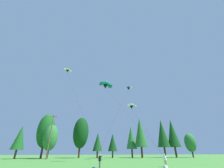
# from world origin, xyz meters

# --- Properties ---
(treeline_tree_b) EXTENTS (3.74, 3.74, 9.73)m
(treeline_tree_b) POSITION_xyz_m (-27.20, 56.30, 6.09)
(treeline_tree_b) COLOR #472D19
(treeline_tree_b) RESTS_ON ground_plane
(treeline_tree_c) EXTENTS (5.66, 5.66, 14.28)m
(treeline_tree_c) POSITION_xyz_m (-20.23, 58.24, 8.65)
(treeline_tree_c) COLOR #472D19
(treeline_tree_c) RESTS_ON ground_plane
(treeline_tree_d) EXTENTS (4.55, 4.55, 10.17)m
(treeline_tree_d) POSITION_xyz_m (-17.71, 55.51, 6.16)
(treeline_tree_d) COLOR #472D19
(treeline_tree_d) RESTS_ON ground_plane
(treeline_tree_e) EXTENTS (5.50, 5.50, 13.69)m
(treeline_tree_e) POSITION_xyz_m (-8.26, 59.18, 8.29)
(treeline_tree_e) COLOR #472D19
(treeline_tree_e) RESTS_ON ground_plane
(treeline_tree_f) EXTENTS (3.43, 3.43, 8.31)m
(treeline_tree_f) POSITION_xyz_m (-1.97, 59.18, 5.20)
(treeline_tree_f) COLOR #472D19
(treeline_tree_f) RESTS_ON ground_plane
(treeline_tree_g) EXTENTS (3.39, 3.39, 8.13)m
(treeline_tree_g) POSITION_xyz_m (3.62, 59.62, 5.09)
(treeline_tree_g) COLOR #472D19
(treeline_tree_g) RESTS_ON ground_plane
(treeline_tree_h) EXTENTS (4.05, 4.05, 11.14)m
(treeline_tree_h) POSITION_xyz_m (10.94, 59.65, 6.98)
(treeline_tree_h) COLOR #472D19
(treeline_tree_h) RESTS_ON ground_plane
(treeline_tree_i) EXTENTS (4.61, 4.61, 13.68)m
(treeline_tree_i) POSITION_xyz_m (13.48, 56.27, 8.57)
(treeline_tree_i) COLOR #472D19
(treeline_tree_i) RESTS_ON ground_plane
(treeline_tree_j) EXTENTS (4.59, 4.59, 13.60)m
(treeline_tree_j) POSITION_xyz_m (23.02, 57.73, 8.52)
(treeline_tree_j) COLOR #472D19
(treeline_tree_j) RESTS_ON ground_plane
(treeline_tree_k) EXTENTS (4.63, 4.63, 13.78)m
(treeline_tree_k) POSITION_xyz_m (27.12, 57.31, 8.63)
(treeline_tree_k) COLOR #472D19
(treeline_tree_k) RESTS_ON ground_plane
(treeline_tree_l) EXTENTS (4.10, 4.10, 8.52)m
(treeline_tree_l) POSITION_xyz_m (33.58, 56.77, 5.15)
(treeline_tree_l) COLOR #472D19
(treeline_tree_l) RESTS_ON ground_plane
(utility_pole) EXTENTS (2.20, 0.26, 12.34)m
(utility_pole) POSITION_xyz_m (-16.61, 49.86, 6.44)
(utility_pole) COLOR brown
(utility_pole) RESTS_ON ground_plane
(kite_flyer_near) EXTENTS (0.73, 0.75, 1.69)m
(kite_flyer_near) POSITION_xyz_m (-4.08, 25.47, 1.00)
(kite_flyer_near) COLOR #4C4C51
(kite_flyer_near) RESTS_ON ground_plane
(kite_flyer_mid) EXTENTS (0.68, 0.70, 1.69)m
(kite_flyer_mid) POSITION_xyz_m (5.36, 25.45, 1.00)
(kite_flyer_mid) COLOR gray
(kite_flyer_mid) RESTS_ON ground_plane
(parafoil_kite_high_lime_white) EXTENTS (10.61, 19.96, 24.64)m
(parafoil_kite_high_lime_white) POSITION_xyz_m (-13.69, 44.65, 25.52)
(parafoil_kite_high_lime_white) COLOR #93D633
(parafoil_kite_mid_white) EXTENTS (3.44, 18.73, 13.51)m
(parafoil_kite_mid_white) POSITION_xyz_m (6.63, 43.45, 14.30)
(parafoil_kite_mid_white) COLOR white
(parafoil_kite_far_blue_white) EXTENTS (11.70, 19.33, 19.47)m
(parafoil_kite_far_blue_white) POSITION_xyz_m (6.12, 43.90, 20.47)
(parafoil_kite_far_blue_white) COLOR blue
(parafoil_kite_low_teal) EXTENTS (9.12, 12.94, 17.11)m
(parafoil_kite_low_teal) POSITION_xyz_m (-2.14, 36.92, 17.67)
(parafoil_kite_low_teal) COLOR teal
(picnic_cooler) EXTENTS (0.63, 0.56, 0.34)m
(picnic_cooler) POSITION_xyz_m (4.48, 24.01, 0.17)
(picnic_cooler) COLOR white
(picnic_cooler) RESTS_ON ground_plane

